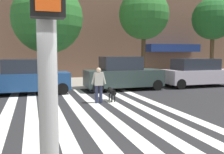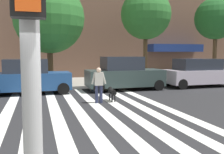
# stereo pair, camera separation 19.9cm
# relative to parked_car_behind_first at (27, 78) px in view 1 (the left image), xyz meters

# --- Properties ---
(ground_plane) EXTENTS (160.00, 160.00, 0.00)m
(ground_plane) POSITION_rel_parked_car_behind_first_xyz_m (1.46, -5.44, -0.93)
(ground_plane) COLOR #232326
(sidewalk_far) EXTENTS (80.00, 6.00, 0.15)m
(sidewalk_far) POSITION_rel_parked_car_behind_first_xyz_m (1.46, 4.30, -0.86)
(sidewalk_far) COLOR gray
(sidewalk_far) RESTS_ON ground_plane
(crosswalk_stripes) EXTENTS (6.75, 12.88, 0.01)m
(crosswalk_stripes) POSITION_rel_parked_car_behind_first_xyz_m (2.45, -5.44, -0.93)
(crosswalk_stripes) COLOR silver
(crosswalk_stripes) RESTS_ON ground_plane
(parked_car_behind_first) EXTENTS (4.51, 1.90, 1.97)m
(parked_car_behind_first) POSITION_rel_parked_car_behind_first_xyz_m (0.00, 0.00, 0.00)
(parked_car_behind_first) COLOR navy
(parked_car_behind_first) RESTS_ON ground_plane
(parked_car_third_in_line) EXTENTS (4.77, 2.08, 2.08)m
(parked_car_third_in_line) POSITION_rel_parked_car_behind_first_xyz_m (5.65, -0.00, 0.04)
(parked_car_third_in_line) COLOR #2C3B39
(parked_car_third_in_line) RESTS_ON ground_plane
(parked_car_fourth_in_line) EXTENTS (4.73, 2.03, 1.91)m
(parked_car_fourth_in_line) POSITION_rel_parked_car_behind_first_xyz_m (11.06, -0.00, 0.01)
(parked_car_fourth_in_line) COLOR #BEB1C2
(parked_car_fourth_in_line) RESTS_ON ground_plane
(street_tree_nearest) EXTENTS (4.67, 4.67, 6.78)m
(street_tree_nearest) POSITION_rel_parked_car_behind_first_xyz_m (1.33, 2.67, 3.65)
(street_tree_nearest) COLOR #4C3823
(street_tree_nearest) RESTS_ON sidewalk_far
(street_tree_middle) EXTENTS (3.81, 3.81, 6.98)m
(street_tree_middle) POSITION_rel_parked_car_behind_first_xyz_m (8.51, 3.27, 4.27)
(street_tree_middle) COLOR #4C3823
(street_tree_middle) RESTS_ON sidewalk_far
(street_tree_further) EXTENTS (3.50, 3.50, 6.76)m
(street_tree_further) POSITION_rel_parked_car_behind_first_xyz_m (14.89, 3.36, 4.20)
(street_tree_further) COLOR #4C3823
(street_tree_further) RESTS_ON sidewalk_far
(pedestrian_dog_walker) EXTENTS (0.71, 0.26, 1.64)m
(pedestrian_dog_walker) POSITION_rel_parked_car_behind_first_xyz_m (3.16, -3.69, -0.01)
(pedestrian_dog_walker) COLOR #282D4C
(pedestrian_dog_walker) RESTS_ON ground_plane
(dog_on_leash) EXTENTS (0.30, 1.13, 0.65)m
(dog_on_leash) POSITION_rel_parked_car_behind_first_xyz_m (3.88, -3.38, -0.49)
(dog_on_leash) COLOR black
(dog_on_leash) RESTS_ON ground_plane
(pedestrian_bystander) EXTENTS (0.69, 0.36, 1.64)m
(pedestrian_bystander) POSITION_rel_parked_car_behind_first_xyz_m (14.79, 2.53, 0.14)
(pedestrian_bystander) COLOR #282D4C
(pedestrian_bystander) RESTS_ON sidewalk_far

